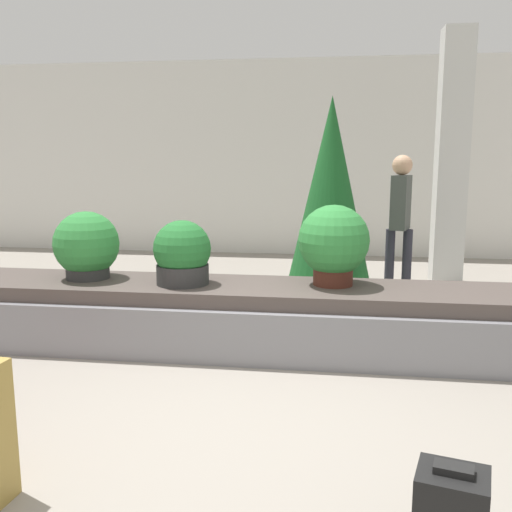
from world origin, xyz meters
The scene contains 9 objects.
ground_plane centered at (0.00, 0.00, 0.00)m, with size 18.00×18.00×0.00m, color gray.
back_wall centered at (0.00, 6.27, 1.60)m, with size 18.00×0.06×3.20m.
carousel centered at (0.00, 1.40, 0.27)m, with size 6.03×0.98×0.56m.
pillar centered at (2.09, 4.32, 1.60)m, with size 0.38×0.38×3.20m.
potted_plant_0 centered at (-0.63, 1.36, 0.81)m, with size 0.49×0.49×0.55m.
potted_plant_1 centered at (-1.53, 1.45, 0.85)m, with size 0.58×0.58×0.60m.
potted_plant_2 centered at (0.65, 1.50, 0.91)m, with size 0.60×0.60×0.68m.
traveler_0 centered at (1.40, 3.51, 0.99)m, with size 0.31×0.36×1.66m.
decorated_tree centered at (0.59, 2.81, 1.22)m, with size 0.94×0.94×2.26m.
Camera 1 is at (0.67, -3.29, 1.64)m, focal length 40.00 mm.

